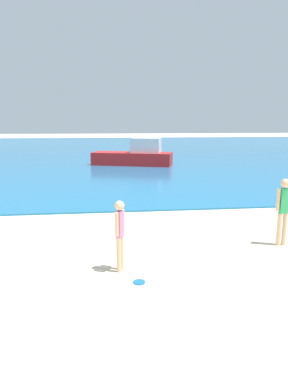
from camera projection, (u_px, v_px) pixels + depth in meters
The scene contains 5 objects.
water at pixel (116, 148), 41.27m from camera, with size 160.00×60.00×0.06m, color #1E6B9E.
person_standing at pixel (120, 232), 7.12m from camera, with size 0.21×0.32×1.54m.
frisbee at pixel (139, 282), 6.73m from camera, with size 0.24×0.24×0.03m, color blue.
person_distant at pixel (283, 208), 8.62m from camera, with size 0.40×0.23×1.74m.
boat_near at pixel (135, 156), 24.82m from camera, with size 6.03×3.54×1.95m.
Camera 1 is at (-1.48, 1.17, 3.11)m, focal length 31.83 mm.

